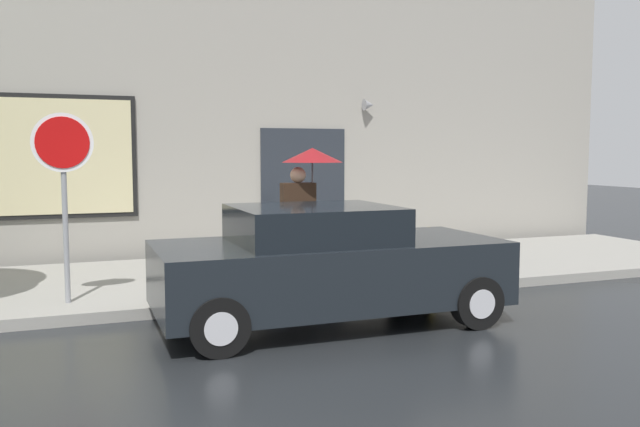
# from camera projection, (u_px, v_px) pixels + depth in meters

# --- Properties ---
(ground_plane) EXTENTS (60.00, 60.00, 0.00)m
(ground_plane) POSITION_uv_depth(u_px,v_px,m) (240.00, 333.00, 7.72)
(ground_plane) COLOR black
(sidewalk) EXTENTS (20.00, 4.00, 0.15)m
(sidewalk) POSITION_uv_depth(u_px,v_px,m) (195.00, 280.00, 10.50)
(sidewalk) COLOR gray
(sidewalk) RESTS_ON ground
(building_facade) EXTENTS (20.00, 0.67, 7.00)m
(building_facade) POSITION_uv_depth(u_px,v_px,m) (168.00, 81.00, 12.51)
(building_facade) COLOR #9E998E
(building_facade) RESTS_ON ground
(parked_car) EXTENTS (4.24, 1.93, 1.47)m
(parked_car) POSITION_uv_depth(u_px,v_px,m) (327.00, 265.00, 8.08)
(parked_car) COLOR black
(parked_car) RESTS_ON ground
(fire_hydrant) EXTENTS (0.30, 0.44, 0.80)m
(fire_hydrant) POSITION_uv_depth(u_px,v_px,m) (429.00, 252.00, 10.36)
(fire_hydrant) COLOR yellow
(fire_hydrant) RESTS_ON sidewalk
(pedestrian_with_umbrella) EXTENTS (0.95, 0.93, 2.03)m
(pedestrian_with_umbrella) POSITION_uv_depth(u_px,v_px,m) (307.00, 178.00, 9.99)
(pedestrian_with_umbrella) COLOR black
(pedestrian_with_umbrella) RESTS_ON sidewalk
(stop_sign) EXTENTS (0.76, 0.10, 2.47)m
(stop_sign) POSITION_uv_depth(u_px,v_px,m) (63.00, 170.00, 8.43)
(stop_sign) COLOR gray
(stop_sign) RESTS_ON sidewalk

